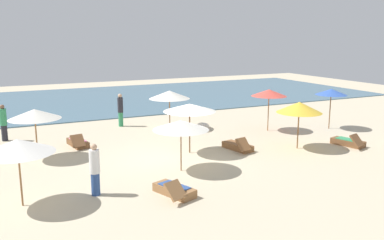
% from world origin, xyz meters
% --- Properties ---
extents(ground_plane, '(60.00, 60.00, 0.00)m').
position_xyz_m(ground_plane, '(0.00, 0.00, 0.00)').
color(ground_plane, beige).
extents(ocean_water, '(48.00, 16.00, 0.06)m').
position_xyz_m(ocean_water, '(0.00, 17.00, 0.03)').
color(ocean_water, '#476B7F').
rests_on(ocean_water, ground_plane).
extents(umbrella_0, '(2.23, 2.23, 2.14)m').
position_xyz_m(umbrella_0, '(1.85, 5.01, 1.92)').
color(umbrella_0, brown).
rests_on(umbrella_0, ground_plane).
extents(umbrella_1, '(2.29, 2.29, 2.19)m').
position_xyz_m(umbrella_1, '(0.86, 0.30, 2.02)').
color(umbrella_1, brown).
rests_on(umbrella_1, ground_plane).
extents(umbrella_2, '(2.05, 2.05, 2.16)m').
position_xyz_m(umbrella_2, '(5.62, -1.17, 1.91)').
color(umbrella_2, brown).
rests_on(umbrella_2, ground_plane).
extents(umbrella_4, '(2.16, 2.16, 2.09)m').
position_xyz_m(umbrella_4, '(-6.15, -2.69, 1.87)').
color(umbrella_4, olive).
rests_on(umbrella_4, ground_plane).
extents(umbrella_5, '(2.13, 2.13, 2.11)m').
position_xyz_m(umbrella_5, '(-5.28, 2.29, 1.90)').
color(umbrella_5, olive).
rests_on(umbrella_5, ground_plane).
extents(umbrella_6, '(2.13, 2.13, 1.97)m').
position_xyz_m(umbrella_6, '(-0.46, -1.75, 1.78)').
color(umbrella_6, brown).
rests_on(umbrella_6, ground_plane).
extents(umbrella_7, '(1.71, 1.71, 2.22)m').
position_xyz_m(umbrella_7, '(9.90, 1.31, 2.05)').
color(umbrella_7, brown).
rests_on(umbrella_7, ground_plane).
extents(umbrella_8, '(1.89, 1.89, 2.26)m').
position_xyz_m(umbrella_8, '(6.50, 2.34, 2.08)').
color(umbrella_8, olive).
rests_on(umbrella_8, ground_plane).
extents(lounger_1, '(1.00, 1.79, 0.68)m').
position_xyz_m(lounger_1, '(8.09, -1.86, 0.18)').
color(lounger_1, brown).
rests_on(lounger_1, ground_plane).
extents(lounger_2, '(1.14, 1.80, 0.67)m').
position_xyz_m(lounger_2, '(-1.66, -3.93, 0.18)').
color(lounger_2, olive).
rests_on(lounger_2, ground_plane).
extents(lounger_4, '(0.86, 1.77, 0.68)m').
position_xyz_m(lounger_4, '(-3.40, 3.51, 0.18)').
color(lounger_4, brown).
rests_on(lounger_4, ground_plane).
extents(lounger_5, '(0.93, 1.78, 0.69)m').
position_xyz_m(lounger_5, '(3.03, -0.24, 0.17)').
color(lounger_5, brown).
rests_on(lounger_5, ground_plane).
extents(person_0, '(0.47, 0.47, 1.72)m').
position_xyz_m(person_0, '(-3.95, -2.81, 0.87)').
color(person_0, '#2D4C8C').
rests_on(person_0, ground_plane).
extents(person_1, '(0.41, 0.41, 1.87)m').
position_xyz_m(person_1, '(-0.41, 6.85, 0.96)').
color(person_1, '#338C59').
rests_on(person_1, ground_plane).
extents(person_2, '(0.46, 0.46, 1.81)m').
position_xyz_m(person_2, '(-6.46, 6.09, 0.92)').
color(person_2, '#26262D').
rests_on(person_2, ground_plane).
extents(dog, '(0.71, 0.81, 0.38)m').
position_xyz_m(dog, '(3.48, 4.15, 0.20)').
color(dog, silver).
rests_on(dog, ground_plane).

